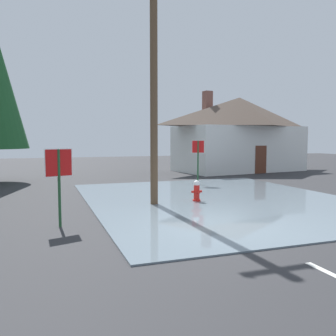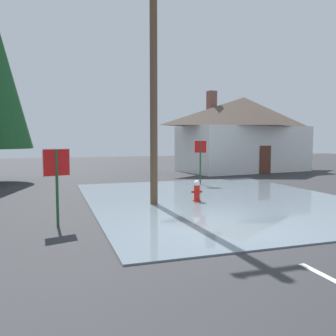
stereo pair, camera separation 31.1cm
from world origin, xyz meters
TOP-DOWN VIEW (x-y plane):
  - ground_plane at (0.00, 0.00)m, footprint 80.00×80.00m
  - flood_puddle at (1.98, 4.02)m, footprint 10.46×12.77m
  - lane_stop_bar at (-0.53, -1.97)m, footprint 4.22×0.41m
  - stop_sign_near at (-4.40, 1.43)m, footprint 0.76×0.26m
  - fire_hydrant at (0.89, 3.77)m, footprint 0.44×0.37m
  - utility_pole at (-0.87, 3.75)m, footprint 1.60×0.28m
  - stop_sign_far at (3.11, 8.57)m, footprint 0.67×0.17m
  - house at (9.64, 15.36)m, footprint 10.80×6.72m

SIDE VIEW (x-z plane):
  - ground_plane at x=0.00m, z-range -0.10..0.00m
  - lane_stop_bar at x=-0.53m, z-range 0.00..0.01m
  - flood_puddle at x=1.98m, z-range 0.00..0.04m
  - fire_hydrant at x=0.89m, z-range -0.01..0.86m
  - stop_sign_near at x=-4.40m, z-range 0.48..2.71m
  - stop_sign_far at x=3.11m, z-range 0.50..2.92m
  - house at x=9.64m, z-range -0.11..6.00m
  - utility_pole at x=-0.87m, z-range 0.18..9.83m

